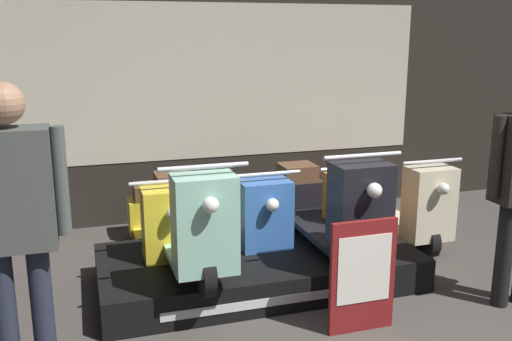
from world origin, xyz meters
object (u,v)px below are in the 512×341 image
object	(u,v)px
person_left_browsing	(14,211)
scooter_backrow_1	(245,217)
scooter_backrow_2	(323,209)
scooter_display_left	(189,220)
scooter_backrow_3	(395,202)
scooter_backrow_0	(160,225)
scooter_display_right	(327,206)
price_sign_board	(363,276)

from	to	relation	value
person_left_browsing	scooter_backrow_1	bearing A→B (deg)	41.63
scooter_backrow_2	scooter_backrow_1	bearing A→B (deg)	180.00
scooter_display_left	scooter_backrow_3	size ratio (longest dim) A/B	1.00
scooter_backrow_0	scooter_backrow_1	distance (m)	0.81
scooter_display_right	scooter_backrow_0	bearing A→B (deg)	150.82
scooter_backrow_3	price_sign_board	world-z (taller)	scooter_backrow_3
scooter_backrow_2	scooter_backrow_3	bearing A→B (deg)	0.00
scooter_display_right	price_sign_board	size ratio (longest dim) A/B	2.09
scooter_display_right	scooter_backrow_3	xyz separation A→B (m)	(1.12, 0.74, -0.28)
scooter_backrow_2	price_sign_board	bearing A→B (deg)	-104.91
scooter_backrow_0	scooter_backrow_3	xyz separation A→B (m)	(2.44, 0.00, 0.00)
scooter_backrow_2	person_left_browsing	distance (m)	3.21
scooter_backrow_1	scooter_display_right	bearing A→B (deg)	-55.41
scooter_display_left	scooter_display_right	bearing A→B (deg)	0.00
scooter_backrow_0	scooter_backrow_2	xyz separation A→B (m)	(1.63, 0.00, 0.00)
scooter_backrow_3	scooter_display_left	bearing A→B (deg)	-162.25
scooter_backrow_0	scooter_backrow_1	world-z (taller)	same
person_left_browsing	scooter_backrow_2	bearing A→B (deg)	31.68
scooter_backrow_0	person_left_browsing	xyz separation A→B (m)	(-1.03, -1.64, 0.73)
scooter_backrow_0	scooter_backrow_1	bearing A→B (deg)	0.00
scooter_display_left	scooter_backrow_3	world-z (taller)	scooter_display_left
scooter_backrow_1	price_sign_board	bearing A→B (deg)	-77.56
person_left_browsing	price_sign_board	distance (m)	2.32
scooter_display_right	scooter_backrow_2	bearing A→B (deg)	67.64
scooter_backrow_1	scooter_backrow_2	xyz separation A→B (m)	(0.81, 0.00, 0.00)
scooter_display_left	price_sign_board	bearing A→B (deg)	-41.61
scooter_backrow_0	price_sign_board	size ratio (longest dim) A/B	2.09
scooter_backrow_3	price_sign_board	size ratio (longest dim) A/B	2.09
scooter_display_left	price_sign_board	distance (m)	1.42
scooter_display_left	scooter_backrow_1	xyz separation A→B (m)	(0.68, 0.74, -0.28)
scooter_backrow_1	price_sign_board	world-z (taller)	scooter_backrow_1
price_sign_board	scooter_backrow_2	bearing A→B (deg)	75.09
scooter_display_left	scooter_backrow_2	xyz separation A→B (m)	(1.49, 0.74, -0.28)
scooter_backrow_0	person_left_browsing	distance (m)	2.07
scooter_backrow_0	scooter_backrow_1	size ratio (longest dim) A/B	1.00
scooter_backrow_1	scooter_backrow_2	size ratio (longest dim) A/B	1.00
scooter_backrow_0	scooter_backrow_3	bearing A→B (deg)	0.00
scooter_backrow_2	scooter_backrow_3	size ratio (longest dim) A/B	1.00
scooter_backrow_0	person_left_browsing	world-z (taller)	person_left_browsing
scooter_backrow_2	price_sign_board	size ratio (longest dim) A/B	2.09
scooter_display_right	person_left_browsing	distance (m)	2.56
scooter_display_left	person_left_browsing	bearing A→B (deg)	-142.24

